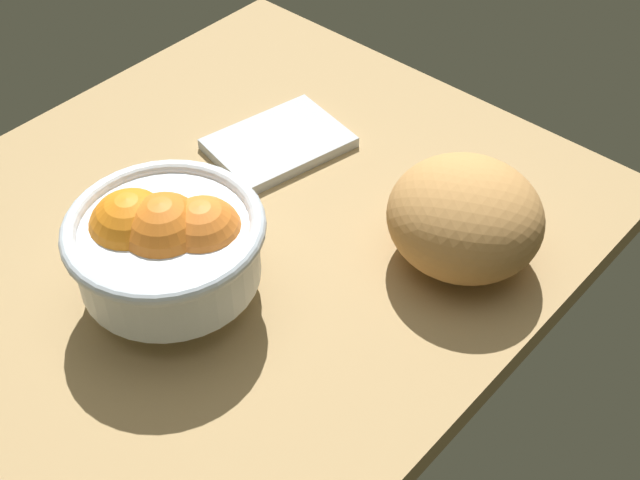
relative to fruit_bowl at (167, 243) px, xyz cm
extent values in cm
cube|color=#A58555|center=(-9.06, -2.81, -8.46)|extent=(77.33, 64.30, 3.00)
cylinder|color=silver|center=(0.07, 0.10, -5.46)|extent=(9.75, 9.75, 3.00)
cylinder|color=silver|center=(0.07, 0.10, -0.91)|extent=(17.28, 17.28, 6.10)
torus|color=silver|center=(0.07, 0.10, 2.14)|extent=(18.88, 18.88, 1.60)
sphere|color=orange|center=(-2.42, 2.56, 0.75)|extent=(7.79, 7.79, 7.79)
sphere|color=orange|center=(1.54, -2.88, 0.83)|extent=(8.24, 8.24, 8.24)
sphere|color=orange|center=(0.07, 0.10, 0.88)|extent=(8.53, 8.53, 8.53)
sphere|color=orange|center=(0.07, 0.10, 0.77)|extent=(7.89, 7.89, 7.89)
sphere|color=orange|center=(0.07, 0.10, 0.66)|extent=(7.26, 7.26, 7.26)
ellipsoid|color=tan|center=(-22.80, 18.02, -1.38)|extent=(17.58, 18.05, 11.16)
cube|color=#B6BDC5|center=(-23.65, -8.40, -6.30)|extent=(17.39, 13.99, 1.33)
camera|label=1|loc=(32.98, 48.50, 56.01)|focal=48.12mm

